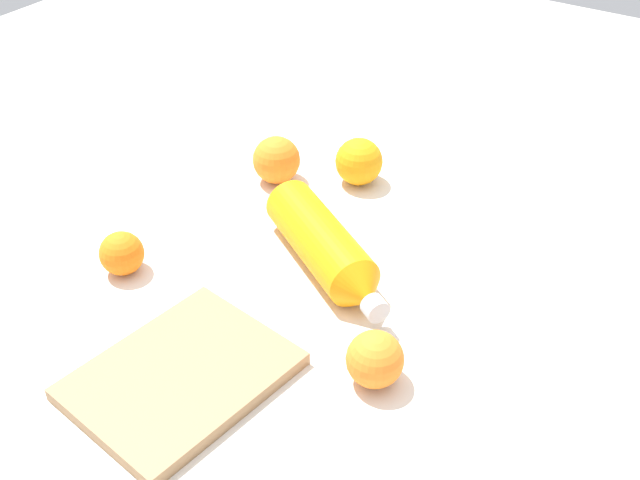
{
  "coord_description": "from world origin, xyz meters",
  "views": [
    {
      "loc": [
        -0.75,
        -0.46,
        0.68
      ],
      "look_at": [
        -0.02,
        0.02,
        0.04
      ],
      "focal_mm": 43.5,
      "sensor_mm": 36.0,
      "label": 1
    }
  ],
  "objects": [
    {
      "name": "ground_plane",
      "position": [
        0.0,
        0.0,
        0.0
      ],
      "size": [
        2.4,
        2.4,
        0.0
      ],
      "primitive_type": "plane",
      "color": "silver"
    },
    {
      "name": "water_bottle",
      "position": [
        -0.03,
        -0.0,
        0.04
      ],
      "size": [
        0.2,
        0.27,
        0.08
      ],
      "rotation": [
        0.0,
        0.0,
        4.17
      ],
      "color": "orange",
      "rests_on": "ground_plane"
    },
    {
      "name": "orange_0",
      "position": [
        -0.18,
        -0.16,
        0.03
      ],
      "size": [
        0.07,
        0.07,
        0.07
      ],
      "primitive_type": "sphere",
      "color": "orange",
      "rests_on": "ground_plane"
    },
    {
      "name": "orange_1",
      "position": [
        0.19,
        0.08,
        0.04
      ],
      "size": [
        0.08,
        0.08,
        0.08
      ],
      "primitive_type": "sphere",
      "color": "orange",
      "rests_on": "ground_plane"
    },
    {
      "name": "orange_2",
      "position": [
        0.12,
        0.2,
        0.04
      ],
      "size": [
        0.08,
        0.08,
        0.08
      ],
      "primitive_type": "sphere",
      "color": "orange",
      "rests_on": "ground_plane"
    },
    {
      "name": "orange_3",
      "position": [
        -0.19,
        0.24,
        0.03
      ],
      "size": [
        0.06,
        0.06,
        0.06
      ],
      "primitive_type": "sphere",
      "color": "orange",
      "rests_on": "ground_plane"
    },
    {
      "name": "cutting_board",
      "position": [
        -0.31,
        0.03,
        0.01
      ],
      "size": [
        0.27,
        0.22,
        0.02
      ],
      "primitive_type": "cube",
      "rotation": [
        0.0,
        0.0,
        -0.14
      ],
      "color": "#99724C",
      "rests_on": "ground_plane"
    }
  ]
}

